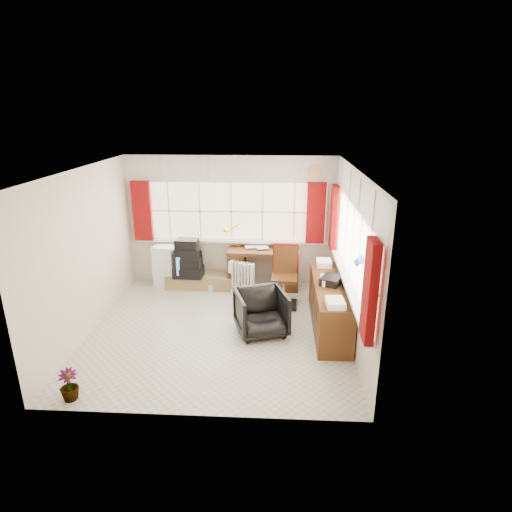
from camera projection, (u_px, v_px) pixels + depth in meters
The scene contains 20 objects.
ground at pixel (219, 330), 6.75m from camera, with size 4.00×4.00×0.00m, color beige.
room_walls at pixel (216, 239), 6.26m from camera, with size 4.00×4.00×4.00m.
window_back at pixel (232, 237), 8.28m from camera, with size 3.70×0.12×3.60m.
window_right at pixel (347, 277), 6.34m from camera, with size 0.12×3.70×3.60m.
curtains at pixel (280, 226), 7.10m from camera, with size 3.83×3.83×1.15m.
overhead_cabinets at pixel (284, 178), 6.89m from camera, with size 3.98×3.98×0.48m.
desk at pixel (264, 266), 8.28m from camera, with size 1.37×0.72×0.81m.
desk_lamp at pixel (239, 230), 8.28m from camera, with size 0.16×0.14×0.44m.
task_chair at pixel (285, 273), 7.51m from camera, with size 0.47×0.50×1.08m.
office_chair at pixel (261, 312), 6.56m from camera, with size 0.74×0.76×0.69m, color black.
radiator at pixel (243, 282), 7.93m from camera, with size 0.46×0.32×0.64m.
credenza at pixel (329, 305), 6.72m from camera, with size 0.50×2.00×0.85m.
file_tray at pixel (331, 280), 6.57m from camera, with size 0.28×0.35×0.12m, color black.
tv_bench at pixel (203, 280), 8.36m from camera, with size 1.40×0.50×0.25m, color olive.
crt_tv at pixel (185, 261), 8.29m from camera, with size 0.73×0.71×0.52m.
hifi_stack at pixel (188, 260), 8.11m from camera, with size 0.57×0.37×0.75m.
mini_fridge at pixel (168, 265), 8.38m from camera, with size 0.53×0.54×0.81m.
spray_bottle_a at pixel (223, 280), 8.32m from camera, with size 0.11×0.11×0.29m, color silver.
spray_bottle_b at pixel (211, 287), 8.14m from camera, with size 0.09×0.09×0.19m, color #99E4DD.
flower_vase at pixel (69, 385), 5.07m from camera, with size 0.22×0.22×0.40m, color black.
Camera 1 is at (0.91, -5.96, 3.31)m, focal length 30.00 mm.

